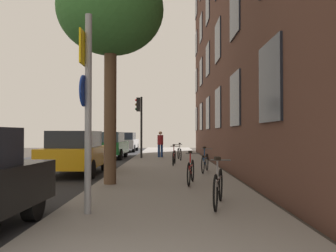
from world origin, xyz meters
TOP-DOWN VIEW (x-y plane):
  - ground_plane at (-2.40, 15.00)m, footprint 41.80×41.80m
  - road_asphalt at (-4.50, 15.00)m, footprint 7.00×38.00m
  - sidewalk at (1.10, 15.00)m, footprint 4.20×38.00m
  - sign_post at (-0.37, 4.33)m, footprint 0.16×0.60m
  - traffic_light at (-0.58, 18.49)m, footprint 0.43×0.24m
  - tree_near at (-0.56, 7.99)m, footprint 3.02×3.02m
  - bicycle_0 at (2.06, 4.99)m, footprint 0.55×1.68m
  - bicycle_1 at (1.71, 7.99)m, footprint 0.45×1.61m
  - bicycle_2 at (2.43, 10.99)m, footprint 0.56×1.64m
  - bicycle_3 at (1.35, 13.99)m, footprint 0.42×1.71m
  - bicycle_4 at (1.69, 16.99)m, footprint 0.42×1.68m
  - pedestrian_0 at (0.61, 19.16)m, footprint 0.41×0.41m
  - car_1 at (-2.37, 11.28)m, footprint 1.87×4.14m
  - car_2 at (-2.53, 19.61)m, footprint 1.96×4.02m
  - car_3 at (-2.54, 27.94)m, footprint 1.88×4.46m

SIDE VIEW (x-z plane):
  - ground_plane at x=-2.40m, z-range 0.00..0.00m
  - road_asphalt at x=-4.50m, z-range 0.00..0.01m
  - sidewalk at x=1.10m, z-range 0.00..0.12m
  - bicycle_4 at x=1.69m, z-range 0.02..0.94m
  - bicycle_3 at x=1.35m, z-range 0.02..0.95m
  - bicycle_1 at x=1.71m, z-range 0.02..0.95m
  - bicycle_2 at x=2.43m, z-range 0.02..0.96m
  - bicycle_0 at x=2.06m, z-range 0.01..0.98m
  - car_2 at x=-2.53m, z-range 0.03..1.65m
  - car_1 at x=-2.37m, z-range 0.03..1.65m
  - car_3 at x=-2.54m, z-range 0.03..1.65m
  - pedestrian_0 at x=0.61m, z-range 0.23..1.79m
  - sign_post at x=-0.37m, z-range 0.35..3.90m
  - traffic_light at x=-0.58m, z-range 0.78..4.34m
  - tree_near at x=-0.56m, z-range 1.89..8.11m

